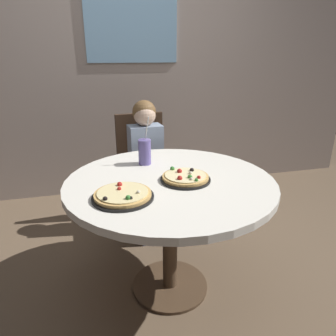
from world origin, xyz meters
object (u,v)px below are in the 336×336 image
object	(u,v)px
diner_child	(149,177)
pizza_veggie	(185,177)
chair_wooden	(143,164)
pizza_cheese	(123,195)
dining_table	(170,196)
soda_cup	(145,152)

from	to	relation	value
diner_child	pizza_veggie	bearing A→B (deg)	-84.46
pizza_veggie	chair_wooden	bearing A→B (deg)	95.29
chair_wooden	pizza_cheese	distance (m)	1.13
dining_table	pizza_cheese	distance (m)	0.36
diner_child	pizza_veggie	size ratio (longest dim) A/B	3.86
chair_wooden	soda_cup	world-z (taller)	soda_cup
pizza_veggie	pizza_cheese	distance (m)	0.39
pizza_cheese	chair_wooden	bearing A→B (deg)	75.45
pizza_veggie	pizza_cheese	size ratio (longest dim) A/B	0.92
pizza_cheese	diner_child	bearing A→B (deg)	71.83
pizza_veggie	pizza_cheese	bearing A→B (deg)	-158.72
dining_table	pizza_cheese	xyz separation A→B (m)	(-0.28, -0.18, 0.12)
chair_wooden	pizza_veggie	bearing A→B (deg)	-84.71
pizza_cheese	pizza_veggie	bearing A→B (deg)	21.28
chair_wooden	pizza_cheese	world-z (taller)	chair_wooden
diner_child	soda_cup	bearing A→B (deg)	-103.10
chair_wooden	soda_cup	bearing A→B (deg)	-97.95
pizza_veggie	soda_cup	distance (m)	0.37
diner_child	pizza_veggie	xyz separation A→B (m)	(0.07, -0.75, 0.28)
dining_table	soda_cup	xyz separation A→B (m)	(-0.09, 0.29, 0.18)
chair_wooden	pizza_cheese	xyz separation A→B (m)	(-0.28, -1.07, 0.24)
chair_wooden	soda_cup	distance (m)	0.68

